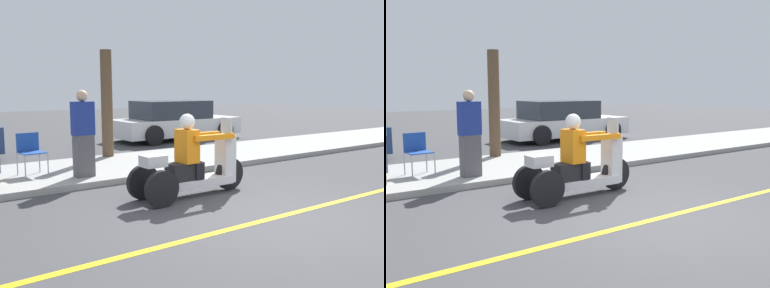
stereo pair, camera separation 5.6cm
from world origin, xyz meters
TOP-DOWN VIEW (x-y plane):
  - ground_plane at (0.00, 0.00)m, footprint 60.00×60.00m
  - lane_stripe at (-0.15, 0.00)m, footprint 24.00×0.12m
  - sidewalk_strip at (0.00, 4.60)m, footprint 28.00×2.80m
  - motorcycle_trike at (-0.16, 1.68)m, footprint 2.19×0.67m
  - spectator_near_curb at (-1.22, 3.75)m, footprint 0.41×0.27m
  - folding_chair_set_back at (-2.01, 4.54)m, footprint 0.50×0.50m
  - parked_car_lot_right at (4.00, 8.42)m, footprint 4.51×1.99m
  - tree_trunk at (0.21, 5.75)m, footprint 0.28×0.28m

SIDE VIEW (x-z plane):
  - ground_plane at x=0.00m, z-range 0.00..0.00m
  - lane_stripe at x=-0.15m, z-range 0.00..0.01m
  - sidewalk_strip at x=0.00m, z-range 0.00..0.12m
  - motorcycle_trike at x=-0.16m, z-range -0.19..1.21m
  - folding_chair_set_back at x=-2.01m, z-range 0.21..1.03m
  - parked_car_lot_right at x=4.00m, z-range -0.03..1.34m
  - spectator_near_curb at x=-1.22m, z-range 0.09..1.75m
  - tree_trunk at x=0.21m, z-range 0.12..2.74m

